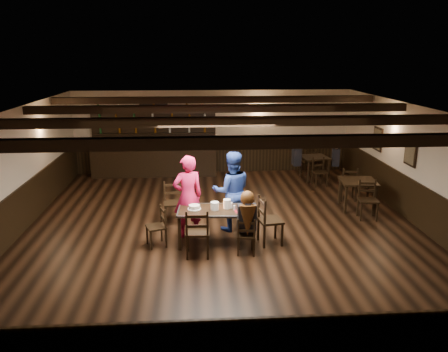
{
  "coord_description": "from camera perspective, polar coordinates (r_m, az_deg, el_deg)",
  "views": [
    {
      "loc": [
        -0.6,
        -9.2,
        3.86
      ],
      "look_at": [
        0.04,
        0.2,
        1.19
      ],
      "focal_mm": 35.0,
      "sensor_mm": 36.0,
      "label": 1
    }
  ],
  "objects": [
    {
      "name": "ground",
      "position": [
        9.99,
        -0.15,
        -6.89
      ],
      "size": [
        10.0,
        10.0,
        0.0
      ],
      "primitive_type": "plane",
      "color": "black",
      "rests_on": "ground"
    },
    {
      "name": "room_shell",
      "position": [
        9.5,
        -0.12,
        2.96
      ],
      "size": [
        9.02,
        10.02,
        2.71
      ],
      "color": "beige",
      "rests_on": "ground"
    },
    {
      "name": "dining_table",
      "position": [
        9.03,
        -0.99,
        -4.85
      ],
      "size": [
        1.64,
        0.9,
        0.75
      ],
      "color": "black",
      "rests_on": "ground"
    },
    {
      "name": "chair_near_left",
      "position": [
        8.45,
        -3.5,
        -7.03
      ],
      "size": [
        0.48,
        0.46,
        0.99
      ],
      "color": "black",
      "rests_on": "ground"
    },
    {
      "name": "chair_near_right",
      "position": [
        8.61,
        2.95,
        -7.5
      ],
      "size": [
        0.42,
        0.4,
        0.78
      ],
      "color": "black",
      "rests_on": "ground"
    },
    {
      "name": "chair_end_left",
      "position": [
        9.1,
        -8.45,
        -6.12
      ],
      "size": [
        0.48,
        0.49,
        0.83
      ],
      "color": "black",
      "rests_on": "ground"
    },
    {
      "name": "chair_end_right",
      "position": [
        9.07,
        5.56,
        -5.34
      ],
      "size": [
        0.53,
        0.54,
        1.02
      ],
      "color": "black",
      "rests_on": "ground"
    },
    {
      "name": "chair_far_pushed",
      "position": [
        10.28,
        -6.64,
        -2.97
      ],
      "size": [
        0.49,
        0.47,
        0.97
      ],
      "color": "black",
      "rests_on": "ground"
    },
    {
      "name": "woman_pink",
      "position": [
        9.35,
        -4.75,
        -2.68
      ],
      "size": [
        0.76,
        0.61,
        1.8
      ],
      "primitive_type": "imported",
      "rotation": [
        0.0,
        0.0,
        3.46
      ],
      "color": "red",
      "rests_on": "ground"
    },
    {
      "name": "man_blue",
      "position": [
        9.67,
        1.02,
        -2.0
      ],
      "size": [
        0.92,
        0.74,
        1.8
      ],
      "primitive_type": "imported",
      "rotation": [
        0.0,
        0.0,
        3.21
      ],
      "color": "navy",
      "rests_on": "ground"
    },
    {
      "name": "seated_person",
      "position": [
        8.5,
        3.03,
        -4.88
      ],
      "size": [
        0.36,
        0.54,
        0.88
      ],
      "color": "black",
      "rests_on": "ground"
    },
    {
      "name": "cake",
      "position": [
        9.02,
        -3.9,
        -4.09
      ],
      "size": [
        0.28,
        0.28,
        0.09
      ],
      "color": "white",
      "rests_on": "dining_table"
    },
    {
      "name": "plate_stack_a",
      "position": [
        8.96,
        -1.22,
        -3.91
      ],
      "size": [
        0.17,
        0.17,
        0.16
      ],
      "primitive_type": "cylinder",
      "color": "white",
      "rests_on": "dining_table"
    },
    {
      "name": "plate_stack_b",
      "position": [
        9.05,
        0.39,
        -3.63
      ],
      "size": [
        0.16,
        0.16,
        0.19
      ],
      "primitive_type": "cylinder",
      "color": "white",
      "rests_on": "dining_table"
    },
    {
      "name": "tea_light",
      "position": [
        9.09,
        -0.87,
        -4.0
      ],
      "size": [
        0.05,
        0.05,
        0.06
      ],
      "color": "#A5A8AD",
      "rests_on": "dining_table"
    },
    {
      "name": "salt_shaker",
      "position": [
        8.95,
        1.36,
        -4.14
      ],
      "size": [
        0.04,
        0.04,
        0.1
      ],
      "primitive_type": "cylinder",
      "color": "silver",
      "rests_on": "dining_table"
    },
    {
      "name": "pepper_shaker",
      "position": [
        8.87,
        1.78,
        -4.4
      ],
      "size": [
        0.03,
        0.03,
        0.08
      ],
      "primitive_type": "cylinder",
      "color": "#A5A8AD",
      "rests_on": "dining_table"
    },
    {
      "name": "drink_glass",
      "position": [
        9.06,
        0.9,
        -3.85
      ],
      "size": [
        0.07,
        0.07,
        0.11
      ],
      "primitive_type": "cylinder",
      "color": "silver",
      "rests_on": "dining_table"
    },
    {
      "name": "menu_red",
      "position": [
        8.91,
        2.36,
        -4.58
      ],
      "size": [
        0.31,
        0.23,
        0.0
      ],
      "primitive_type": "cube",
      "rotation": [
        0.0,
        0.0,
        0.08
      ],
      "color": "maroon",
      "rests_on": "dining_table"
    },
    {
      "name": "menu_blue",
      "position": [
        9.14,
        2.83,
        -4.04
      ],
      "size": [
        0.29,
        0.23,
        0.0
      ],
      "primitive_type": "cube",
      "rotation": [
        0.0,
        0.0,
        -0.23
      ],
      "color": "#0D1343",
      "rests_on": "dining_table"
    },
    {
      "name": "bar_counter",
      "position": [
        14.32,
        -9.05,
        2.99
      ],
      "size": [
        4.17,
        0.7,
        2.2
      ],
      "color": "black",
      "rests_on": "ground"
    },
    {
      "name": "back_table_a",
      "position": [
        11.54,
        17.11,
        -1.03
      ],
      "size": [
        0.97,
        0.97,
        0.75
      ],
      "color": "black",
      "rests_on": "ground"
    },
    {
      "name": "back_table_b",
      "position": [
        13.86,
        11.73,
        2.09
      ],
      "size": [
        0.89,
        0.89,
        0.75
      ],
      "color": "black",
      "rests_on": "ground"
    },
    {
      "name": "bg_patron_left",
      "position": [
        13.75,
        9.48,
        3.05
      ],
      "size": [
        0.24,
        0.39,
        0.81
      ],
      "color": "black",
      "rests_on": "ground"
    },
    {
      "name": "bg_patron_right",
      "position": [
        13.97,
        14.4,
        2.87
      ],
      "size": [
        0.31,
        0.41,
        0.76
      ],
      "color": "black",
      "rests_on": "ground"
    }
  ]
}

